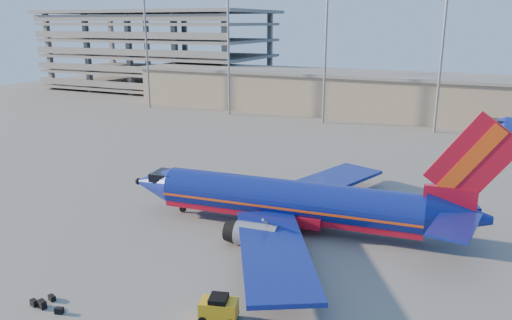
% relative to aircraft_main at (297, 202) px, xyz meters
% --- Properties ---
extents(ground, '(220.00, 220.00, 0.00)m').
position_rel_aircraft_main_xyz_m(ground, '(-8.19, 3.04, -2.52)').
color(ground, slate).
rests_on(ground, ground).
extents(terminal_building, '(122.00, 16.00, 8.50)m').
position_rel_aircraft_main_xyz_m(terminal_building, '(1.81, 61.04, 1.80)').
color(terminal_building, gray).
rests_on(terminal_building, ground).
extents(parking_garage, '(62.00, 32.00, 21.40)m').
position_rel_aircraft_main_xyz_m(parking_garage, '(-70.19, 77.09, 9.21)').
color(parking_garage, slate).
rests_on(parking_garage, ground).
extents(light_mast_row, '(101.60, 1.60, 28.65)m').
position_rel_aircraft_main_xyz_m(light_mast_row, '(-3.19, 49.04, 15.03)').
color(light_mast_row, gray).
rests_on(light_mast_row, ground).
extents(aircraft_main, '(34.81, 33.37, 11.79)m').
position_rel_aircraft_main_xyz_m(aircraft_main, '(0.00, 0.00, 0.00)').
color(aircraft_main, navy).
rests_on(aircraft_main, ground).
extents(baggage_tug, '(2.70, 2.06, 1.72)m').
position_rel_aircraft_main_xyz_m(baggage_tug, '(0.79, -15.97, -1.62)').
color(baggage_tug, gold).
rests_on(baggage_tug, ground).
extents(luggage_pile, '(2.83, 1.49, 0.54)m').
position_rel_aircraft_main_xyz_m(luggage_pile, '(-10.41, -19.51, -2.29)').
color(luggage_pile, black).
rests_on(luggage_pile, ground).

